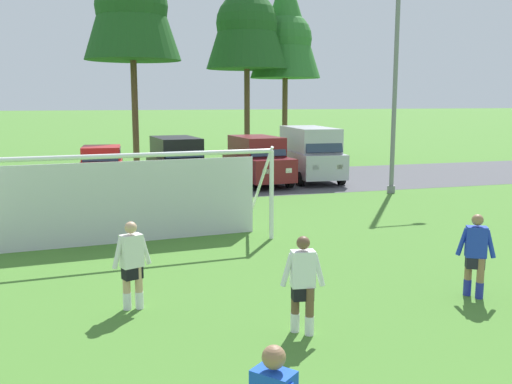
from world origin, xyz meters
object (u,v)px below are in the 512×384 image
(soccer_goal, at_px, (132,196))
(parked_car_slot_center_left, at_px, (257,160))
(parked_car_slot_left, at_px, (177,161))
(parked_car_slot_far_left, at_px, (102,165))
(player_defender_far, at_px, (303,285))
(parked_car_slot_center, at_px, (310,152))
(street_lamp, at_px, (399,86))
(player_winger_right, at_px, (475,256))
(player_winger_left, at_px, (132,266))

(soccer_goal, distance_m, parked_car_slot_center_left, 11.42)
(soccer_goal, bearing_deg, parked_car_slot_left, 74.47)
(soccer_goal, distance_m, parked_car_slot_far_left, 11.51)
(parked_car_slot_far_left, xyz_separation_m, parked_car_slot_left, (3.18, -1.55, 0.24))
(player_defender_far, bearing_deg, parked_car_slot_center, 67.51)
(soccer_goal, xyz_separation_m, parked_car_slot_center, (9.05, 9.85, 0.05))
(parked_car_slot_center_left, bearing_deg, parked_car_slot_center, 7.38)
(parked_car_slot_center_left, relative_size, street_lamp, 0.56)
(parked_car_slot_center_left, xyz_separation_m, parked_car_slot_center, (2.71, 0.35, 0.23))
(player_winger_right, height_order, parked_car_slot_far_left, parked_car_slot_far_left)
(parked_car_slot_far_left, relative_size, parked_car_slot_left, 0.91)
(soccer_goal, height_order, street_lamp, street_lamp)
(player_winger_left, relative_size, parked_car_slot_far_left, 0.38)
(player_defender_far, height_order, player_winger_right, same)
(parked_car_slot_center_left, bearing_deg, player_winger_right, -91.25)
(player_defender_far, bearing_deg, soccer_goal, 107.55)
(parked_car_slot_left, relative_size, parked_car_slot_center_left, 1.00)
(parked_car_slot_left, bearing_deg, parked_car_slot_center_left, -7.15)
(player_defender_far, bearing_deg, player_winger_right, 10.18)
(parked_car_slot_left, distance_m, parked_car_slot_center_left, 3.60)
(player_winger_left, relative_size, parked_car_slot_center, 0.33)
(parked_car_slot_center, bearing_deg, parked_car_slot_far_left, 170.10)
(player_winger_right, relative_size, parked_car_slot_center_left, 0.35)
(parked_car_slot_far_left, bearing_deg, parked_car_slot_left, -26.08)
(street_lamp, bearing_deg, parked_car_slot_left, 152.10)
(parked_car_slot_left, height_order, parked_car_slot_center, parked_car_slot_center)
(player_winger_right, distance_m, street_lamp, 13.20)
(parked_car_slot_far_left, relative_size, parked_car_slot_center_left, 0.92)
(player_winger_right, xyz_separation_m, street_lamp, (5.07, 11.67, 3.53))
(player_winger_left, distance_m, parked_car_slot_far_left, 16.38)
(player_defender_far, bearing_deg, parked_car_slot_left, 87.93)
(player_winger_right, distance_m, parked_car_slot_center, 16.27)
(parked_car_slot_left, relative_size, street_lamp, 0.56)
(parked_car_slot_left, xyz_separation_m, parked_car_slot_center, (6.29, -0.10, 0.23))
(player_winger_right, xyz_separation_m, parked_car_slot_center_left, (0.34, 15.62, 0.29))
(soccer_goal, distance_m, street_lamp, 12.75)
(player_defender_far, height_order, parked_car_slot_center, parked_car_slot_center)
(parked_car_slot_center_left, bearing_deg, soccer_goal, -123.73)
(parked_car_slot_left, xyz_separation_m, street_lamp, (8.31, -4.40, 3.24))
(player_winger_left, relative_size, parked_car_slot_center_left, 0.35)
(player_winger_left, xyz_separation_m, player_winger_right, (6.41, -1.24, 0.00))
(player_defender_far, xyz_separation_m, player_winger_left, (-2.57, 1.93, 0.00))
(parked_car_slot_center, bearing_deg, street_lamp, -64.87)
(player_defender_far, distance_m, player_winger_right, 3.91)
(soccer_goal, xyz_separation_m, parked_car_slot_left, (2.76, 9.94, -0.18))
(player_winger_left, distance_m, parked_car_slot_left, 15.17)
(player_winger_left, bearing_deg, parked_car_slot_far_left, 90.01)
(soccer_goal, height_order, parked_car_slot_center_left, soccer_goal)
(player_winger_left, distance_m, player_winger_right, 6.53)
(soccer_goal, height_order, player_winger_right, soccer_goal)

